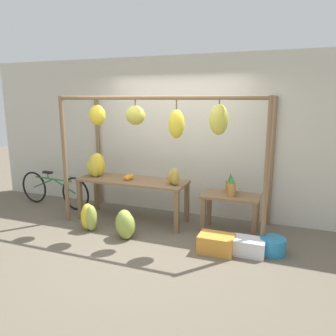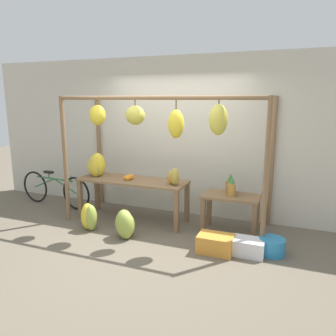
% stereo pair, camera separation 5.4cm
% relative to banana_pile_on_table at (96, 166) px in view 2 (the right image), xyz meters
% --- Properties ---
extents(ground_plane, '(20.00, 20.00, 0.00)m').
position_rel_banana_pile_on_table_xyz_m(ground_plane, '(1.28, -0.70, -0.92)').
color(ground_plane, '#665B4C').
extents(shop_wall_back, '(8.00, 0.08, 2.80)m').
position_rel_banana_pile_on_table_xyz_m(shop_wall_back, '(1.28, 0.72, 0.48)').
color(shop_wall_back, beige).
rests_on(shop_wall_back, ground_plane).
extents(stall_awning, '(3.33, 1.19, 2.11)m').
position_rel_banana_pile_on_table_xyz_m(stall_awning, '(1.34, -0.24, 0.68)').
color(stall_awning, brown).
rests_on(stall_awning, ground_plane).
extents(display_table_main, '(1.89, 0.62, 0.72)m').
position_rel_banana_pile_on_table_xyz_m(display_table_main, '(0.70, 0.02, -0.29)').
color(display_table_main, brown).
rests_on(display_table_main, ground_plane).
extents(display_table_side, '(0.88, 0.49, 0.61)m').
position_rel_banana_pile_on_table_xyz_m(display_table_side, '(2.37, 0.09, -0.45)').
color(display_table_side, brown).
rests_on(display_table_side, ground_plane).
extents(banana_pile_on_table, '(0.38, 0.39, 0.42)m').
position_rel_banana_pile_on_table_xyz_m(banana_pile_on_table, '(0.00, 0.00, 0.00)').
color(banana_pile_on_table, '#9EB247').
rests_on(banana_pile_on_table, display_table_main).
extents(orange_pile, '(0.16, 0.19, 0.09)m').
position_rel_banana_pile_on_table_xyz_m(orange_pile, '(0.66, -0.02, -0.15)').
color(orange_pile, orange).
rests_on(orange_pile, display_table_main).
extents(pineapple_cluster, '(0.20, 0.38, 0.32)m').
position_rel_banana_pile_on_table_xyz_m(pineapple_cluster, '(2.35, 0.18, -0.19)').
color(pineapple_cluster, '#A3702D').
rests_on(pineapple_cluster, display_table_side).
extents(banana_pile_ground_left, '(0.34, 0.29, 0.44)m').
position_rel_banana_pile_on_table_xyz_m(banana_pile_ground_left, '(0.26, -0.64, -0.70)').
color(banana_pile_ground_left, '#9EB247').
rests_on(banana_pile_ground_left, ground_plane).
extents(banana_pile_ground_right, '(0.39, 0.37, 0.43)m').
position_rel_banana_pile_on_table_xyz_m(banana_pile_ground_right, '(0.94, -0.68, -0.72)').
color(banana_pile_ground_right, gold).
rests_on(banana_pile_ground_right, ground_plane).
extents(fruit_crate_white, '(0.48, 0.33, 0.25)m').
position_rel_banana_pile_on_table_xyz_m(fruit_crate_white, '(2.33, -0.67, -0.79)').
color(fruit_crate_white, orange).
rests_on(fruit_crate_white, ground_plane).
extents(blue_bucket, '(0.35, 0.35, 0.23)m').
position_rel_banana_pile_on_table_xyz_m(blue_bucket, '(3.05, -0.45, -0.80)').
color(blue_bucket, teal).
rests_on(blue_bucket, ground_plane).
extents(parked_bicycle, '(1.71, 0.19, 0.69)m').
position_rel_banana_pile_on_table_xyz_m(parked_bicycle, '(-1.08, 0.14, -0.58)').
color(parked_bicycle, black).
rests_on(parked_bicycle, ground_plane).
extents(papaya_pile, '(0.26, 0.27, 0.28)m').
position_rel_banana_pile_on_table_xyz_m(papaya_pile, '(1.46, -0.03, -0.07)').
color(papaya_pile, gold).
rests_on(papaya_pile, display_table_main).
extents(fruit_crate_purple, '(0.43, 0.29, 0.22)m').
position_rel_banana_pile_on_table_xyz_m(fruit_crate_purple, '(2.75, -0.58, -0.81)').
color(fruit_crate_purple, silver).
rests_on(fruit_crate_purple, ground_plane).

